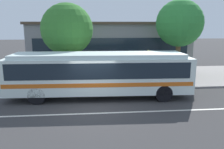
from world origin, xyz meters
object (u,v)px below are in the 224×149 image
at_px(pedestrian_standing_by_tree, 107,69).
at_px(bus_stop_sign, 149,63).
at_px(pedestrian_waiting_near_sign, 147,72).
at_px(pedestrian_walking_along_curb, 115,72).
at_px(transit_bus, 99,72).
at_px(street_tree_mid_block, 180,23).
at_px(street_tree_near_stop, 67,29).

xyz_separation_m(pedestrian_standing_by_tree, bus_stop_sign, (2.89, -1.34, 0.67)).
bearing_deg(pedestrian_waiting_near_sign, pedestrian_walking_along_curb, 179.84).
bearing_deg(transit_bus, bus_stop_sign, 29.94).
height_order(pedestrian_waiting_near_sign, street_tree_mid_block, street_tree_mid_block).
height_order(transit_bus, pedestrian_walking_along_curb, transit_bus).
distance_m(pedestrian_standing_by_tree, bus_stop_sign, 3.25).
relative_size(bus_stop_sign, street_tree_mid_block, 0.40).
height_order(transit_bus, pedestrian_waiting_near_sign, transit_bus).
relative_size(transit_bus, pedestrian_walking_along_curb, 6.46).
bearing_deg(pedestrian_waiting_near_sign, pedestrian_standing_by_tree, 155.93).
bearing_deg(street_tree_near_stop, pedestrian_walking_along_curb, -22.92).
height_order(pedestrian_walking_along_curb, street_tree_near_stop, street_tree_near_stop).
relative_size(pedestrian_walking_along_curb, pedestrian_standing_by_tree, 1.04).
xyz_separation_m(pedestrian_waiting_near_sign, bus_stop_sign, (0.08, -0.09, 0.66)).
xyz_separation_m(pedestrian_walking_along_curb, street_tree_mid_block, (5.58, 2.55, 3.41)).
distance_m(pedestrian_standing_by_tree, street_tree_mid_block, 7.07).
relative_size(transit_bus, street_tree_near_stop, 1.90).
distance_m(pedestrian_walking_along_curb, bus_stop_sign, 2.51).
xyz_separation_m(pedestrian_walking_along_curb, pedestrian_standing_by_tree, (-0.45, 1.25, -0.05)).
xyz_separation_m(pedestrian_waiting_near_sign, street_tree_near_stop, (-5.73, 1.44, 3.01)).
xyz_separation_m(transit_bus, street_tree_mid_block, (6.76, 4.73, 2.93)).
xyz_separation_m(street_tree_near_stop, street_tree_mid_block, (8.96, 1.12, 0.44)).
relative_size(pedestrian_waiting_near_sign, street_tree_mid_block, 0.26).
xyz_separation_m(transit_bus, street_tree_near_stop, (-2.19, 3.61, 2.50)).
relative_size(transit_bus, street_tree_mid_block, 1.77).
bearing_deg(transit_bus, pedestrian_standing_by_tree, 77.99).
bearing_deg(pedestrian_walking_along_curb, transit_bus, -118.47).
distance_m(transit_bus, pedestrian_standing_by_tree, 3.54).
bearing_deg(transit_bus, street_tree_near_stop, 121.30).
bearing_deg(street_tree_mid_block, pedestrian_waiting_near_sign, -141.69).
xyz_separation_m(transit_bus, pedestrian_waiting_near_sign, (3.53, 2.17, -0.51)).
xyz_separation_m(bus_stop_sign, street_tree_mid_block, (3.15, 2.65, 2.78)).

